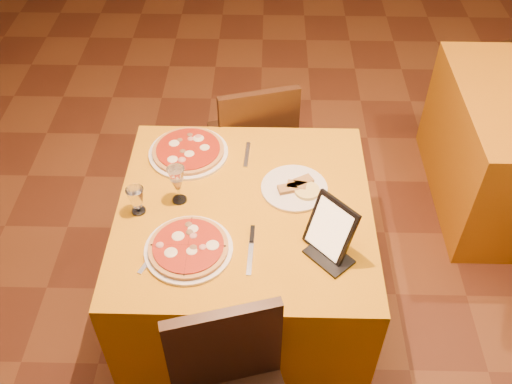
{
  "coord_description": "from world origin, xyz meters",
  "views": [
    {
      "loc": [
        -0.33,
        -1.79,
        2.53
      ],
      "look_at": [
        -0.37,
        -0.11,
        0.86
      ],
      "focal_mm": 40.0,
      "sensor_mm": 36.0,
      "label": 1
    }
  ],
  "objects_px": {
    "main_table": "(246,261)",
    "chair_side_far": "(505,62)",
    "water_glass": "(137,201)",
    "chair_main_far": "(251,140)",
    "tablet": "(331,228)",
    "pizza_far": "(188,151)",
    "pizza_near": "(189,248)",
    "wine_glass": "(178,185)"
  },
  "relations": [
    {
      "from": "pizza_near",
      "to": "pizza_far",
      "type": "relative_size",
      "value": 0.95
    },
    {
      "from": "main_table",
      "to": "water_glass",
      "type": "xyz_separation_m",
      "value": [
        -0.45,
        -0.04,
        0.44
      ]
    },
    {
      "from": "chair_main_far",
      "to": "pizza_far",
      "type": "distance_m",
      "value": 0.62
    },
    {
      "from": "chair_side_far",
      "to": "water_glass",
      "type": "height_order",
      "value": "chair_side_far"
    },
    {
      "from": "main_table",
      "to": "chair_main_far",
      "type": "height_order",
      "value": "chair_main_far"
    },
    {
      "from": "chair_main_far",
      "to": "pizza_near",
      "type": "distance_m",
      "value": 1.12
    },
    {
      "from": "main_table",
      "to": "chair_side_far",
      "type": "bearing_deg",
      "value": 44.59
    },
    {
      "from": "wine_glass",
      "to": "pizza_near",
      "type": "bearing_deg",
      "value": -76.01
    },
    {
      "from": "pizza_far",
      "to": "chair_side_far",
      "type": "bearing_deg",
      "value": 33.92
    },
    {
      "from": "pizza_near",
      "to": "wine_glass",
      "type": "bearing_deg",
      "value": 103.99
    },
    {
      "from": "wine_glass",
      "to": "chair_side_far",
      "type": "bearing_deg",
      "value": 39.59
    },
    {
      "from": "chair_main_far",
      "to": "tablet",
      "type": "distance_m",
      "value": 1.16
    },
    {
      "from": "chair_main_far",
      "to": "tablet",
      "type": "relative_size",
      "value": 3.73
    },
    {
      "from": "chair_side_far",
      "to": "tablet",
      "type": "distance_m",
      "value": 2.34
    },
    {
      "from": "pizza_far",
      "to": "water_glass",
      "type": "height_order",
      "value": "water_glass"
    },
    {
      "from": "chair_main_far",
      "to": "chair_side_far",
      "type": "bearing_deg",
      "value": -168.85
    },
    {
      "from": "chair_side_far",
      "to": "pizza_near",
      "type": "relative_size",
      "value": 2.55
    },
    {
      "from": "water_glass",
      "to": "pizza_near",
      "type": "bearing_deg",
      "value": -41.64
    },
    {
      "from": "chair_side_far",
      "to": "tablet",
      "type": "bearing_deg",
      "value": 30.69
    },
    {
      "from": "water_glass",
      "to": "tablet",
      "type": "relative_size",
      "value": 0.53
    },
    {
      "from": "main_table",
      "to": "water_glass",
      "type": "height_order",
      "value": "water_glass"
    },
    {
      "from": "tablet",
      "to": "chair_side_far",
      "type": "bearing_deg",
      "value": 101.46
    },
    {
      "from": "chair_side_far",
      "to": "water_glass",
      "type": "xyz_separation_m",
      "value": [
        -2.13,
        -1.7,
        0.36
      ]
    },
    {
      "from": "pizza_near",
      "to": "main_table",
      "type": "bearing_deg",
      "value": 49.31
    },
    {
      "from": "chair_side_far",
      "to": "water_glass",
      "type": "bearing_deg",
      "value": 14.6
    },
    {
      "from": "chair_main_far",
      "to": "wine_glass",
      "type": "height_order",
      "value": "wine_glass"
    },
    {
      "from": "chair_side_far",
      "to": "pizza_far",
      "type": "distance_m",
      "value": 2.38
    },
    {
      "from": "wine_glass",
      "to": "tablet",
      "type": "relative_size",
      "value": 0.78
    },
    {
      "from": "chair_main_far",
      "to": "wine_glass",
      "type": "relative_size",
      "value": 4.79
    },
    {
      "from": "water_glass",
      "to": "main_table",
      "type": "bearing_deg",
      "value": 4.84
    },
    {
      "from": "pizza_near",
      "to": "water_glass",
      "type": "height_order",
      "value": "water_glass"
    },
    {
      "from": "main_table",
      "to": "pizza_far",
      "type": "height_order",
      "value": "pizza_far"
    },
    {
      "from": "chair_main_far",
      "to": "pizza_far",
      "type": "xyz_separation_m",
      "value": [
        -0.28,
        -0.46,
        0.31
      ]
    },
    {
      "from": "chair_side_far",
      "to": "pizza_far",
      "type": "bearing_deg",
      "value": 10.04
    },
    {
      "from": "main_table",
      "to": "pizza_near",
      "type": "distance_m",
      "value": 0.51
    },
    {
      "from": "chair_side_far",
      "to": "wine_glass",
      "type": "xyz_separation_m",
      "value": [
        -1.97,
        -1.63,
        0.39
      ]
    },
    {
      "from": "chair_side_far",
      "to": "pizza_near",
      "type": "height_order",
      "value": "chair_side_far"
    },
    {
      "from": "pizza_near",
      "to": "water_glass",
      "type": "relative_size",
      "value": 2.74
    },
    {
      "from": "pizza_near",
      "to": "wine_glass",
      "type": "xyz_separation_m",
      "value": [
        -0.07,
        0.28,
        0.08
      ]
    },
    {
      "from": "wine_glass",
      "to": "water_glass",
      "type": "bearing_deg",
      "value": -157.25
    },
    {
      "from": "chair_side_far",
      "to": "tablet",
      "type": "relative_size",
      "value": 3.73
    },
    {
      "from": "main_table",
      "to": "pizza_near",
      "type": "relative_size",
      "value": 3.09
    }
  ]
}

